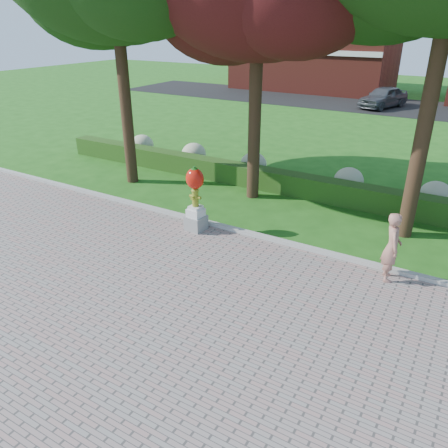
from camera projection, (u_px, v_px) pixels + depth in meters
name	position (u px, v px, depth m)	size (l,w,h in m)	color
ground	(213.00, 288.00, 10.79)	(100.00, 100.00, 0.00)	#205A16
walkway	(93.00, 396.00, 7.67)	(40.00, 14.00, 0.04)	gray
curb	(266.00, 238.00, 13.09)	(40.00, 0.18, 0.15)	#ADADA5
lawn_hedge	(313.00, 188.00, 16.07)	(24.00, 0.70, 0.80)	#1D4112
hydrangea_row	(337.00, 179.00, 16.52)	(20.10, 1.10, 0.99)	tan
street	(411.00, 108.00, 32.59)	(50.00, 8.00, 0.02)	black
building_left	(315.00, 49.00, 40.39)	(14.00, 8.00, 7.00)	maroon
hydrant_sculpture	(195.00, 197.00, 13.27)	(0.60, 0.60, 2.05)	gray
woman	(392.00, 247.00, 10.74)	(0.66, 0.43, 1.80)	#B27665
parked_car	(383.00, 97.00, 32.40)	(1.81, 4.50, 1.53)	#474A4F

